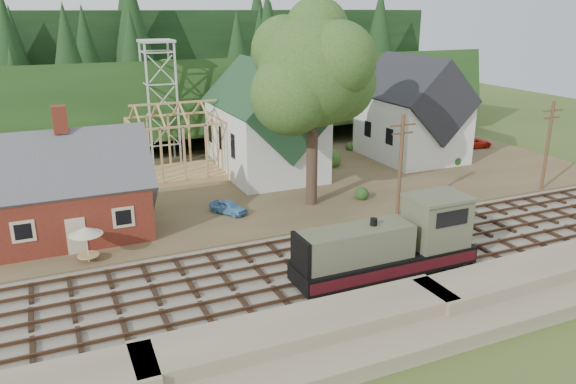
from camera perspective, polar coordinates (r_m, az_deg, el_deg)
name	(u,v)px	position (r m, az deg, el deg)	size (l,w,h in m)	color
ground	(352,259)	(36.47, 6.55, -6.82)	(140.00, 140.00, 0.00)	#384C1E
embankment	(437,324)	(30.36, 14.88, -12.86)	(64.00, 5.00, 1.60)	#7F7259
railroad_bed	(352,258)	(36.44, 6.56, -6.70)	(64.00, 11.00, 0.16)	#726B5B
village_flat	(253,182)	(51.65, -3.56, 1.06)	(64.00, 26.00, 0.30)	brown
hillside	(188,133)	(73.96, -10.17, 5.96)	(70.00, 28.00, 8.00)	#1E3F19
ridge	(161,113)	(89.30, -12.74, 7.88)	(80.00, 20.00, 12.00)	black
depot	(69,195)	(41.13, -21.33, -0.24)	(10.80, 7.41, 9.00)	#5C1F15
church	(266,123)	(52.64, -2.26, 7.06)	(8.40, 15.17, 13.00)	silver
farmhouse	(412,114)	(59.84, 12.49, 7.70)	(8.40, 10.80, 10.60)	silver
timber_frame	(176,145)	(52.91, -11.28, 4.66)	(8.20, 6.20, 6.99)	tan
lattice_tower	(158,65)	(57.62, -13.10, 12.46)	(3.20, 3.20, 12.12)	silver
big_tree	(314,79)	(43.26, 2.71, 11.38)	(10.90, 8.40, 14.70)	#38281E
telegraph_pole_near	(400,164)	(42.75, 11.35, 2.79)	(2.20, 0.28, 8.00)	#4C331E
telegraph_pole_far	(548,145)	(52.70, 24.88, 4.35)	(2.20, 0.28, 8.00)	#4C331E
locomotive	(392,245)	(33.79, 10.54, -5.35)	(11.28, 2.82, 4.53)	black
car_blue	(228,207)	(43.26, -6.09, -1.51)	(1.25, 3.10, 1.06)	#6199D0
car_green	(36,216)	(44.90, -24.23, -2.28)	(1.20, 3.45, 1.14)	#6A9567
car_red	(474,142)	(66.96, 18.34, 4.80)	(1.91, 4.14, 1.15)	red
patio_set	(86,232)	(36.66, -19.86, -3.88)	(2.05, 2.05, 2.28)	silver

